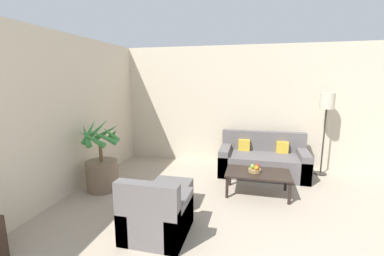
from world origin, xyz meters
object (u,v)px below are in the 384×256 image
(floor_lamp, at_px, (327,107))
(fruit_bowl, at_px, (255,170))
(orange_fruit, at_px, (256,168))
(apple_red, at_px, (257,166))
(apple_green, at_px, (252,166))
(ottoman, at_px, (172,193))
(coffee_table, at_px, (258,175))
(sofa_loveseat, at_px, (263,161))
(armchair, at_px, (156,216))
(potted_palm, at_px, (102,167))

(floor_lamp, relative_size, fruit_bowl, 7.97)
(orange_fruit, bearing_deg, apple_red, 83.04)
(apple_red, height_order, apple_green, apple_red)
(floor_lamp, xyz_separation_m, ottoman, (-2.61, -2.00, -1.23))
(apple_green, distance_m, ottoman, 1.45)
(apple_green, height_order, ottoman, apple_green)
(coffee_table, bearing_deg, fruit_bowl, 176.81)
(apple_green, relative_size, orange_fruit, 0.99)
(sofa_loveseat, bearing_deg, armchair, -117.99)
(apple_red, xyz_separation_m, apple_green, (-0.08, -0.03, -0.00))
(floor_lamp, height_order, orange_fruit, floor_lamp)
(floor_lamp, bearing_deg, orange_fruit, -134.68)
(apple_green, bearing_deg, orange_fruit, -40.91)
(orange_fruit, distance_m, ottoman, 1.48)
(sofa_loveseat, height_order, ottoman, sofa_loveseat)
(potted_palm, height_order, orange_fruit, potted_palm)
(fruit_bowl, distance_m, orange_fruit, 0.09)
(potted_palm, relative_size, armchair, 1.58)
(coffee_table, bearing_deg, apple_green, 176.01)
(coffee_table, bearing_deg, ottoman, -151.50)
(coffee_table, distance_m, apple_red, 0.15)
(potted_palm, bearing_deg, fruit_bowl, 9.84)
(sofa_loveseat, distance_m, orange_fruit, 1.10)
(potted_palm, relative_size, orange_fruit, 16.41)
(coffee_table, distance_m, apple_green, 0.17)
(armchair, bearing_deg, coffee_table, 50.82)
(fruit_bowl, distance_m, apple_green, 0.08)
(apple_green, bearing_deg, floor_lamp, 42.63)
(coffee_table, height_order, armchair, armchair)
(potted_palm, height_order, apple_red, potted_palm)
(sofa_loveseat, distance_m, armchair, 2.89)
(sofa_loveseat, bearing_deg, fruit_bowl, -99.21)
(potted_palm, height_order, fruit_bowl, potted_palm)
(fruit_bowl, relative_size, orange_fruit, 2.73)
(apple_red, distance_m, armchair, 2.01)
(orange_fruit, relative_size, ottoman, 0.13)
(sofa_loveseat, xyz_separation_m, coffee_table, (-0.11, -1.02, 0.07))
(apple_green, bearing_deg, potted_palm, -169.95)
(apple_green, height_order, orange_fruit, same)
(sofa_loveseat, distance_m, floor_lamp, 1.66)
(fruit_bowl, distance_m, apple_red, 0.09)
(fruit_bowl, xyz_separation_m, armchair, (-1.19, -1.53, -0.15))
(coffee_table, distance_m, fruit_bowl, 0.09)
(fruit_bowl, relative_size, apple_green, 2.76)
(potted_palm, distance_m, coffee_table, 2.74)
(floor_lamp, distance_m, fruit_bowl, 2.12)
(floor_lamp, bearing_deg, coffee_table, -135.19)
(sofa_loveseat, height_order, armchair, sofa_loveseat)
(sofa_loveseat, distance_m, apple_green, 1.05)
(fruit_bowl, bearing_deg, apple_green, 174.80)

